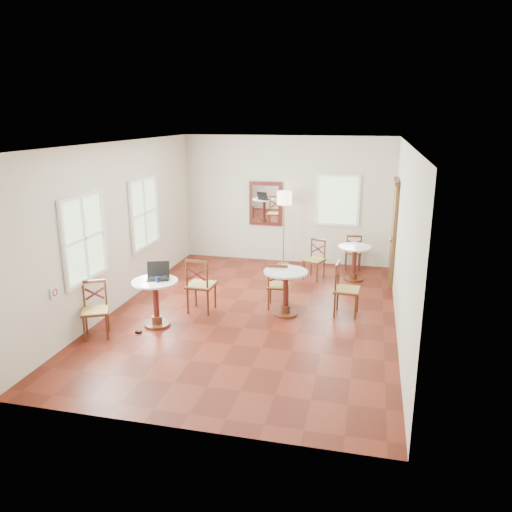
{
  "coord_description": "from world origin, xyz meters",
  "views": [
    {
      "loc": [
        1.96,
        -8.11,
        3.44
      ],
      "look_at": [
        0.0,
        0.3,
        1.0
      ],
      "focal_mm": 35.0,
      "sensor_mm": 36.0,
      "label": 1
    }
  ],
  "objects": [
    {
      "name": "ground",
      "position": [
        0.0,
        0.0,
        0.0
      ],
      "size": [
        7.0,
        7.0,
        0.0
      ],
      "primitive_type": "plane",
      "color": "#5C1B0F",
      "rests_on": "ground"
    },
    {
      "name": "room_shell",
      "position": [
        -0.06,
        0.27,
        1.89
      ],
      "size": [
        5.02,
        7.02,
        3.01
      ],
      "color": "beige",
      "rests_on": "ground"
    },
    {
      "name": "cafe_table_near",
      "position": [
        -1.45,
        -0.87,
        0.5
      ],
      "size": [
        0.76,
        0.76,
        0.8
      ],
      "color": "#4E2513",
      "rests_on": "ground"
    },
    {
      "name": "cafe_table_mid",
      "position": [
        0.58,
        0.11,
        0.51
      ],
      "size": [
        0.78,
        0.78,
        0.82
      ],
      "color": "#4E2513",
      "rests_on": "ground"
    },
    {
      "name": "cafe_table_back",
      "position": [
        1.69,
        2.37,
        0.47
      ],
      "size": [
        0.71,
        0.71,
        0.75
      ],
      "color": "#4E2513",
      "rests_on": "ground"
    },
    {
      "name": "chair_near_a",
      "position": [
        -0.93,
        -0.09,
        0.51
      ],
      "size": [
        0.49,
        0.49,
        1.02
      ],
      "rotation": [
        0.0,
        0.0,
        3.1
      ],
      "color": "#4E2513",
      "rests_on": "ground"
    },
    {
      "name": "chair_near_b",
      "position": [
        -2.23,
        -1.47,
        0.45
      ],
      "size": [
        0.56,
        0.56,
        0.9
      ],
      "rotation": [
        0.0,
        0.0,
        0.46
      ],
      "color": "#4E2513",
      "rests_on": "ground"
    },
    {
      "name": "chair_mid_a",
      "position": [
        0.4,
        0.41,
        0.43
      ],
      "size": [
        0.43,
        0.43,
        0.87
      ],
      "rotation": [
        0.0,
        0.0,
        3.23
      ],
      "color": "#4E2513",
      "rests_on": "ground"
    },
    {
      "name": "chair_mid_b",
      "position": [
        1.61,
        0.36,
        0.48
      ],
      "size": [
        0.47,
        0.47,
        0.96
      ],
      "rotation": [
        0.0,
        0.0,
        1.51
      ],
      "color": "#4E2513",
      "rests_on": "ground"
    },
    {
      "name": "chair_back_a",
      "position": [
        1.63,
        3.22,
        0.41
      ],
      "size": [
        0.41,
        0.41,
        0.83
      ],
      "rotation": [
        0.0,
        0.0,
        3.24
      ],
      "color": "#4E2513",
      "rests_on": "ground"
    },
    {
      "name": "chair_back_b",
      "position": [
        0.85,
        2.29,
        0.43
      ],
      "size": [
        0.51,
        0.51,
        0.86
      ],
      "rotation": [
        0.0,
        0.0,
        -0.38
      ],
      "color": "#4E2513",
      "rests_on": "ground"
    },
    {
      "name": "floor_lamp",
      "position": [
        0.0,
        3.15,
        1.49
      ],
      "size": [
        0.34,
        0.34,
        1.76
      ],
      "color": "#BF8C3F",
      "rests_on": "ground"
    },
    {
      "name": "laptop",
      "position": [
        -1.45,
        -0.73,
        0.87
      ],
      "size": [
        0.45,
        0.41,
        0.27
      ],
      "rotation": [
        0.0,
        0.0,
        0.34
      ],
      "color": "black",
      "rests_on": "cafe_table_near"
    },
    {
      "name": "mouse",
      "position": [
        -1.34,
        -0.66,
        0.82
      ],
      "size": [
        0.12,
        0.09,
        0.04
      ],
      "primitive_type": "ellipsoid",
      "rotation": [
        0.0,
        0.0,
        -0.23
      ],
      "color": "black",
      "rests_on": "cafe_table_near"
    },
    {
      "name": "navy_mug",
      "position": [
        -1.37,
        -0.92,
        0.85
      ],
      "size": [
        0.11,
        0.08,
        0.09
      ],
      "color": "#101536",
      "rests_on": "cafe_table_near"
    },
    {
      "name": "water_glass",
      "position": [
        -1.64,
        -0.92,
        0.85
      ],
      "size": [
        0.05,
        0.05,
        0.09
      ],
      "primitive_type": "cylinder",
      "color": "white",
      "rests_on": "cafe_table_near"
    },
    {
      "name": "power_adapter",
      "position": [
        -1.62,
        -1.23,
        0.02
      ],
      "size": [
        0.1,
        0.06,
        0.04
      ],
      "primitive_type": "cube",
      "color": "black",
      "rests_on": "ground"
    }
  ]
}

